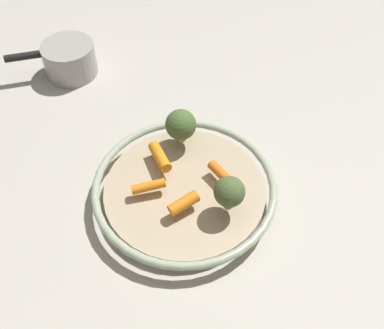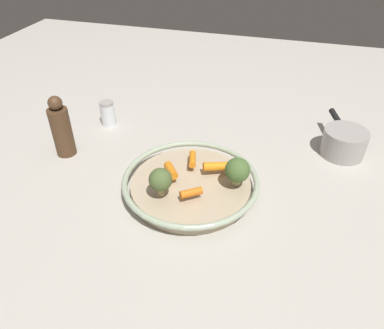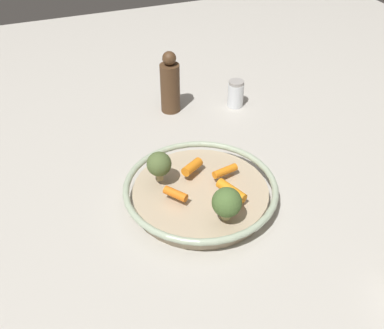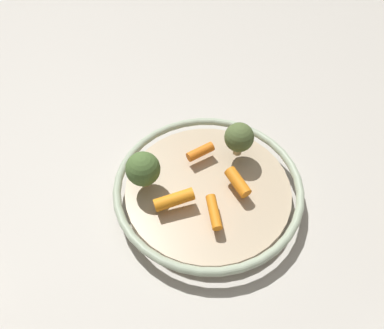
# 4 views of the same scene
# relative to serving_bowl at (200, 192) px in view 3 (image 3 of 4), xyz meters

# --- Properties ---
(ground_plane) EXTENTS (2.39, 2.39, 0.00)m
(ground_plane) POSITION_rel_serving_bowl_xyz_m (0.00, 0.00, -0.02)
(ground_plane) COLOR #B7B2A8
(serving_bowl) EXTENTS (0.32, 0.32, 0.04)m
(serving_bowl) POSITION_rel_serving_bowl_xyz_m (0.00, 0.00, 0.00)
(serving_bowl) COLOR tan
(serving_bowl) RESTS_ON ground_plane
(baby_carrot_near_rim) EXTENTS (0.03, 0.06, 0.02)m
(baby_carrot_near_rim) POSITION_rel_serving_bowl_xyz_m (-0.01, 0.06, 0.03)
(baby_carrot_near_rim) COLOR orange
(baby_carrot_near_rim) RESTS_ON serving_bowl
(baby_carrot_left) EXTENTS (0.05, 0.04, 0.02)m
(baby_carrot_left) POSITION_rel_serving_bowl_xyz_m (0.02, -0.06, 0.03)
(baby_carrot_left) COLOR orange
(baby_carrot_left) RESTS_ON serving_bowl
(baby_carrot_back) EXTENTS (0.05, 0.06, 0.02)m
(baby_carrot_back) POSITION_rel_serving_bowl_xyz_m (-0.05, 0.00, 0.03)
(baby_carrot_back) COLOR orange
(baby_carrot_back) RESTS_ON serving_bowl
(baby_carrot_center) EXTENTS (0.07, 0.05, 0.03)m
(baby_carrot_center) POSITION_rel_serving_bowl_xyz_m (0.05, 0.04, 0.03)
(baby_carrot_center) COLOR orange
(baby_carrot_center) RESTS_ON serving_bowl
(broccoli_floret_mid) EXTENTS (0.05, 0.05, 0.06)m
(broccoli_floret_mid) POSITION_rel_serving_bowl_xyz_m (-0.05, -0.07, 0.06)
(broccoli_floret_mid) COLOR tan
(broccoli_floret_mid) RESTS_ON serving_bowl
(broccoli_floret_edge) EXTENTS (0.06, 0.06, 0.07)m
(broccoli_floret_edge) POSITION_rel_serving_bowl_xyz_m (0.10, 0.01, 0.06)
(broccoli_floret_edge) COLOR tan
(broccoli_floret_edge) RESTS_ON serving_bowl
(salt_shaker) EXTENTS (0.04, 0.04, 0.07)m
(salt_shaker) POSITION_rel_serving_bowl_xyz_m (-0.33, 0.24, 0.01)
(salt_shaker) COLOR silver
(salt_shaker) RESTS_ON ground_plane
(pepper_mill) EXTENTS (0.05, 0.05, 0.17)m
(pepper_mill) POSITION_rel_serving_bowl_xyz_m (-0.37, 0.06, 0.05)
(pepper_mill) COLOR #4C331E
(pepper_mill) RESTS_ON ground_plane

